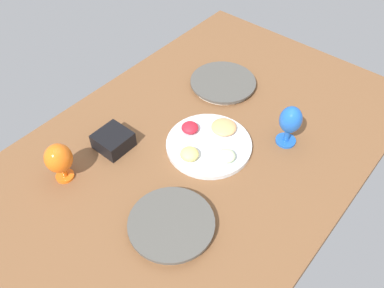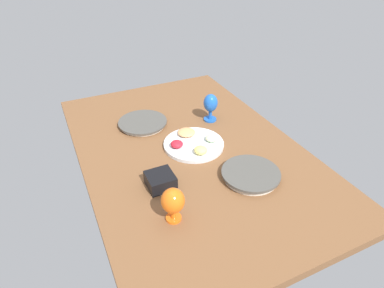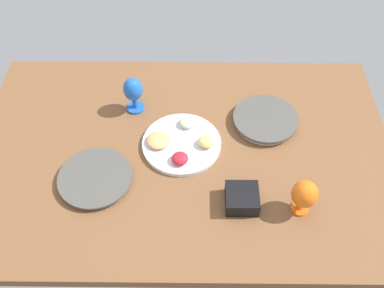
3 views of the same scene
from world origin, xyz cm
name	(u,v)px [view 2 (image 2 of 3)]	position (x,y,z in cm)	size (l,w,h in cm)	color
ground_plane	(189,151)	(0.00, 0.00, -2.00)	(160.00, 104.00, 4.00)	brown
dinner_plate_left	(143,123)	(-31.47, -13.97, 1.26)	(26.90, 26.90, 2.42)	silver
dinner_plate_right	(251,175)	(32.48, 14.79, 1.66)	(25.96, 25.96, 3.20)	silver
fruit_platter	(193,143)	(-0.86, 2.74, 1.55)	(30.36, 30.36, 5.45)	silver
hurricane_glass_blue	(211,104)	(-20.32, 22.49, 9.91)	(7.88, 7.88, 15.98)	blue
hurricane_glass_orange	(173,202)	(40.61, -25.35, 9.00)	(8.90, 8.90, 14.56)	orange
square_bowl_black	(160,180)	(20.69, -23.06, 3.32)	(11.35, 11.35, 5.96)	black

